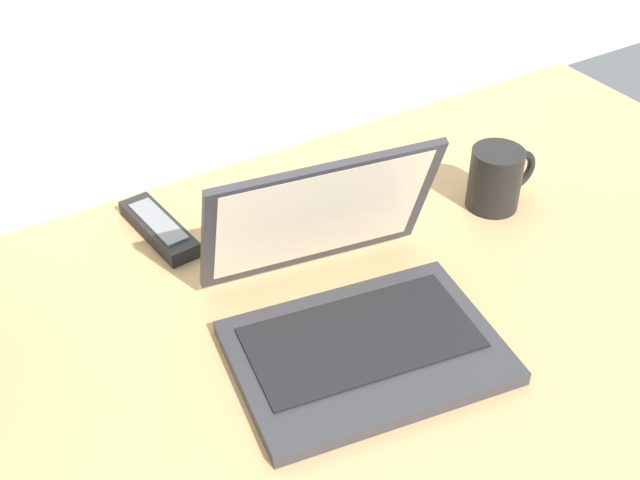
{
  "coord_description": "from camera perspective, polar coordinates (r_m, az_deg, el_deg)",
  "views": [
    {
      "loc": [
        -0.38,
        -0.64,
        0.73
      ],
      "look_at": [
        0.01,
        0.0,
        0.15
      ],
      "focal_mm": 45.6,
      "sensor_mm": 36.0,
      "label": 1
    }
  ],
  "objects": [
    {
      "name": "desk",
      "position": [
        1.03,
        -0.42,
        -6.11
      ],
      "size": [
        1.6,
        0.76,
        0.03
      ],
      "color": "tan",
      "rests_on": "ground"
    },
    {
      "name": "laptop",
      "position": [
        0.98,
        2.09,
        -4.46
      ],
      "size": [
        0.35,
        0.34,
        0.21
      ],
      "color": "#2D2D33",
      "rests_on": "desk"
    },
    {
      "name": "remote_control_near",
      "position": [
        1.17,
        -11.23,
        0.84
      ],
      "size": [
        0.06,
        0.16,
        0.02
      ],
      "color": "black",
      "rests_on": "desk"
    },
    {
      "name": "coffee_mug",
      "position": [
        1.22,
        12.31,
        4.32
      ],
      "size": [
        0.12,
        0.08,
        0.09
      ],
      "color": "black",
      "rests_on": "desk"
    }
  ]
}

